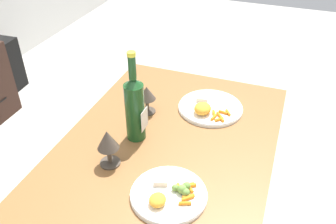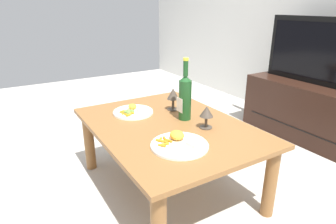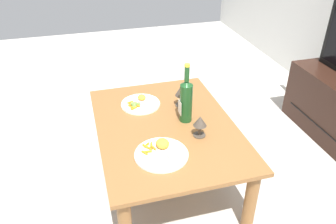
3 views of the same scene
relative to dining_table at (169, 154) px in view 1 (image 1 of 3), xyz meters
name	(u,v)px [view 1 (image 1 of 3)]	position (x,y,z in m)	size (l,w,h in m)	color
ground_plane	(169,213)	(0.00, 0.00, -0.37)	(6.40, 6.40, 0.00)	#B7B2A8
dining_table	(169,154)	(0.00, 0.00, 0.00)	(1.12, 0.82, 0.44)	brown
floor_speaker	(4,65)	(0.67, 1.48, -0.19)	(0.18, 0.18, 0.37)	black
wine_bottle	(135,106)	(-0.02, 0.13, 0.22)	(0.08, 0.08, 0.38)	#19471E
goblet_left	(108,142)	(-0.20, 0.16, 0.17)	(0.08, 0.08, 0.15)	#473D33
goblet_right	(147,95)	(0.16, 0.16, 0.16)	(0.08, 0.08, 0.13)	#473D33
dinner_plate_left	(169,194)	(-0.27, -0.10, 0.08)	(0.26, 0.26, 0.05)	white
dinner_plate_right	(209,107)	(0.27, -0.10, 0.08)	(0.29, 0.29, 0.06)	white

